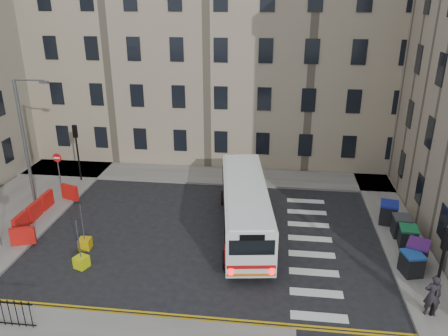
% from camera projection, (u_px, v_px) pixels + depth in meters
% --- Properties ---
extents(ground, '(120.00, 120.00, 0.00)m').
position_uv_depth(ground, '(238.00, 238.00, 24.31)').
color(ground, black).
rests_on(ground, ground).
extents(pavement_north, '(36.00, 3.20, 0.15)m').
position_uv_depth(pavement_north, '(169.00, 174.00, 32.90)').
color(pavement_north, slate).
rests_on(pavement_north, ground).
extents(pavement_east, '(2.40, 26.00, 0.15)m').
position_uv_depth(pavement_east, '(388.00, 213.00, 26.96)').
color(pavement_east, slate).
rests_on(pavement_east, ground).
extents(pavement_west, '(6.00, 22.00, 0.15)m').
position_uv_depth(pavement_west, '(12.00, 214.00, 26.79)').
color(pavement_west, slate).
rests_on(pavement_west, ground).
extents(terrace_north, '(38.30, 10.80, 17.20)m').
position_uv_depth(terrace_north, '(172.00, 47.00, 36.24)').
color(terrace_north, gray).
rests_on(terrace_north, ground).
extents(traffic_light_east, '(0.28, 0.22, 4.10)m').
position_uv_depth(traffic_light_east, '(442.00, 260.00, 17.21)').
color(traffic_light_east, black).
rests_on(traffic_light_east, pavement_east).
extents(traffic_light_nw, '(0.28, 0.22, 4.10)m').
position_uv_depth(traffic_light_nw, '(77.00, 144.00, 30.62)').
color(traffic_light_nw, black).
rests_on(traffic_light_nw, pavement_west).
extents(streetlamp, '(0.50, 0.22, 8.14)m').
position_uv_depth(streetlamp, '(25.00, 144.00, 26.04)').
color(streetlamp, '#595B5E').
rests_on(streetlamp, pavement_west).
extents(no_entry_north, '(0.60, 0.08, 3.00)m').
position_uv_depth(no_entry_north, '(58.00, 164.00, 29.12)').
color(no_entry_north, '#595B5E').
rests_on(no_entry_north, pavement_west).
extents(roadworks_barriers, '(1.66, 6.26, 1.00)m').
position_uv_depth(roadworks_barriers, '(40.00, 211.00, 25.88)').
color(roadworks_barriers, red).
rests_on(roadworks_barriers, pavement_west).
extents(bus, '(3.77, 10.56, 2.81)m').
position_uv_depth(bus, '(245.00, 206.00, 24.43)').
color(bus, white).
rests_on(bus, ground).
extents(wheelie_bin_a, '(1.10, 1.20, 1.12)m').
position_uv_depth(wheelie_bin_a, '(412.00, 263.00, 20.73)').
color(wheelie_bin_a, black).
rests_on(wheelie_bin_a, pavement_east).
extents(wheelie_bin_b, '(1.39, 1.46, 1.27)m').
position_uv_depth(wheelie_bin_b, '(417.00, 254.00, 21.39)').
color(wheelie_bin_b, black).
rests_on(wheelie_bin_b, pavement_east).
extents(wheelie_bin_c, '(1.00, 1.12, 1.13)m').
position_uv_depth(wheelie_bin_c, '(408.00, 237.00, 23.00)').
color(wheelie_bin_c, black).
rests_on(wheelie_bin_c, pavement_east).
extents(wheelie_bin_d, '(0.94, 1.07, 1.17)m').
position_uv_depth(wheelie_bin_d, '(401.00, 226.00, 24.05)').
color(wheelie_bin_d, black).
rests_on(wheelie_bin_d, pavement_east).
extents(wheelie_bin_e, '(1.23, 1.34, 1.26)m').
position_uv_depth(wheelie_bin_e, '(388.00, 213.00, 25.43)').
color(wheelie_bin_e, black).
rests_on(wheelie_bin_e, pavement_east).
extents(pedestrian, '(0.72, 0.49, 1.92)m').
position_uv_depth(pedestrian, '(433.00, 295.00, 17.92)').
color(pedestrian, black).
rests_on(pedestrian, pavement_east).
extents(bollard_yellow, '(0.78, 0.78, 0.60)m').
position_uv_depth(bollard_yellow, '(82.00, 262.00, 21.59)').
color(bollard_yellow, '#C1CA0B').
rests_on(bollard_yellow, ground).
extents(bollard_chevron, '(0.64, 0.64, 0.60)m').
position_uv_depth(bollard_chevron, '(85.00, 244.00, 23.18)').
color(bollard_chevron, '#BF9A0B').
rests_on(bollard_chevron, ground).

